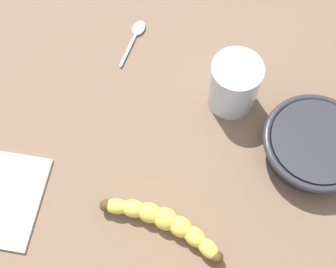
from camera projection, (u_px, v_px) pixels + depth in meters
wooden_tabletop at (192, 141)px, 75.36cm from camera, size 120.00×120.00×3.00cm
banana at (164, 222)px, 66.10cm from camera, size 5.08×20.48×3.49cm
smoothie_glass at (233, 85)px, 73.09cm from camera, size 8.55×8.55×9.81cm
ceramic_bowl at (314, 145)px, 70.34cm from camera, size 17.27×17.27×4.79cm
teaspoon at (137, 31)px, 83.12cm from camera, size 11.29×2.75×0.80cm
folded_napkin at (0, 198)px, 69.20cm from camera, size 18.36×16.80×0.60cm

